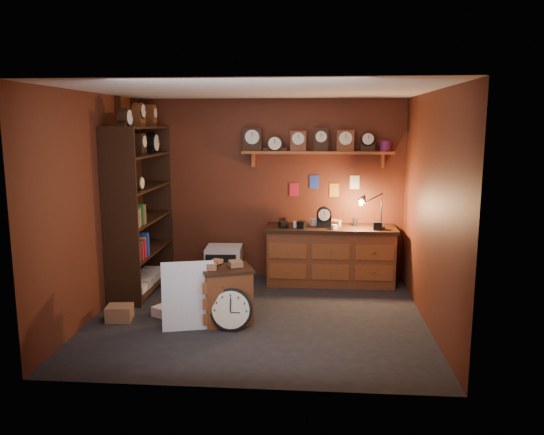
{
  "coord_description": "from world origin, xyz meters",
  "views": [
    {
      "loc": [
        0.65,
        -6.15,
        2.32
      ],
      "look_at": [
        0.14,
        0.35,
        1.17
      ],
      "focal_mm": 35.0,
      "sensor_mm": 36.0,
      "label": 1
    }
  ],
  "objects_px": {
    "workbench": "(330,252)",
    "low_cabinet": "(227,292)",
    "big_round_clock": "(231,310)",
    "shelving_unit": "(138,202)"
  },
  "relations": [
    {
      "from": "shelving_unit",
      "to": "big_round_clock",
      "type": "relative_size",
      "value": 5.24
    },
    {
      "from": "shelving_unit",
      "to": "workbench",
      "type": "distance_m",
      "value": 2.86
    },
    {
      "from": "shelving_unit",
      "to": "workbench",
      "type": "height_order",
      "value": "shelving_unit"
    },
    {
      "from": "shelving_unit",
      "to": "low_cabinet",
      "type": "distance_m",
      "value": 2.05
    },
    {
      "from": "workbench",
      "to": "low_cabinet",
      "type": "height_order",
      "value": "workbench"
    },
    {
      "from": "workbench",
      "to": "low_cabinet",
      "type": "distance_m",
      "value": 2.1
    },
    {
      "from": "big_round_clock",
      "to": "shelving_unit",
      "type": "bearing_deg",
      "value": 136.92
    },
    {
      "from": "low_cabinet",
      "to": "shelving_unit",
      "type": "bearing_deg",
      "value": 119.71
    },
    {
      "from": "shelving_unit",
      "to": "workbench",
      "type": "xyz_separation_m",
      "value": [
        2.7,
        0.49,
        -0.78
      ]
    },
    {
      "from": "shelving_unit",
      "to": "big_round_clock",
      "type": "distance_m",
      "value": 2.32
    }
  ]
}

